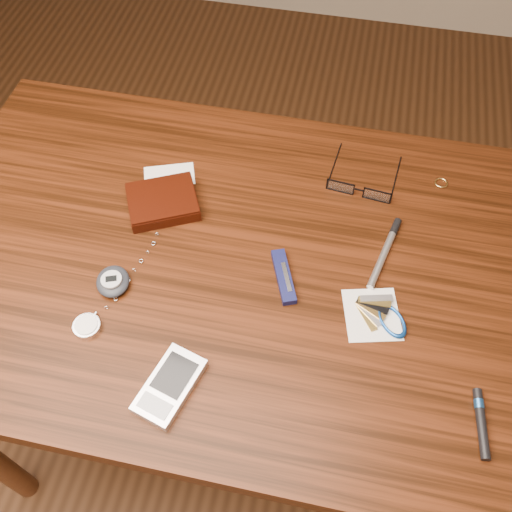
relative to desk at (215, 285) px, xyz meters
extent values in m
plane|color=#472814|center=(0.00, 0.00, -0.65)|extent=(3.80, 3.80, 0.00)
cube|color=#341508|center=(0.00, 0.00, 0.08)|extent=(1.00, 0.70, 0.03)
cylinder|color=#4C2814|center=(-0.45, 0.30, -0.29)|extent=(0.05, 0.05, 0.71)
cylinder|color=#4C2814|center=(0.45, 0.30, -0.29)|extent=(0.05, 0.05, 0.71)
cube|color=black|center=(-0.11, 0.08, 0.11)|extent=(0.15, 0.14, 0.02)
cube|color=black|center=(-0.11, 0.08, 0.13)|extent=(0.14, 0.14, 0.00)
cube|color=silver|center=(-0.12, 0.15, 0.10)|extent=(0.10, 0.08, 0.00)
cube|color=black|center=(0.19, 0.18, 0.12)|extent=(0.05, 0.01, 0.03)
cube|color=silver|center=(0.19, 0.18, 0.12)|extent=(0.04, 0.01, 0.02)
cylinder|color=black|center=(0.17, 0.24, 0.10)|extent=(0.01, 0.12, 0.00)
cube|color=black|center=(0.26, 0.17, 0.12)|extent=(0.05, 0.01, 0.03)
cube|color=silver|center=(0.26, 0.17, 0.12)|extent=(0.04, 0.01, 0.02)
cylinder|color=black|center=(0.29, 0.23, 0.10)|extent=(0.01, 0.12, 0.00)
cube|color=black|center=(0.22, 0.17, 0.12)|extent=(0.02, 0.00, 0.00)
torus|color=tan|center=(0.37, 0.23, 0.10)|extent=(0.03, 0.03, 0.00)
cylinder|color=silver|center=(-0.15, -0.17, 0.11)|extent=(0.04, 0.04, 0.01)
cylinder|color=silver|center=(-0.15, -0.17, 0.11)|extent=(0.03, 0.03, 0.00)
cylinder|color=silver|center=(-0.14, -0.15, 0.11)|extent=(0.01, 0.01, 0.01)
torus|color=silver|center=(-0.13, -0.13, 0.10)|extent=(0.01, 0.01, 0.01)
torus|color=silver|center=(-0.12, -0.12, 0.10)|extent=(0.01, 0.01, 0.00)
torus|color=silver|center=(-0.12, -0.10, 0.10)|extent=(0.01, 0.01, 0.01)
torus|color=silver|center=(-0.12, -0.08, 0.10)|extent=(0.01, 0.01, 0.00)
torus|color=silver|center=(-0.11, -0.06, 0.10)|extent=(0.01, 0.01, 0.01)
torus|color=silver|center=(-0.11, -0.04, 0.10)|extent=(0.01, 0.01, 0.00)
torus|color=silver|center=(-0.10, -0.02, 0.10)|extent=(0.01, 0.00, 0.01)
torus|color=silver|center=(-0.10, 0.00, 0.10)|extent=(0.01, 0.01, 0.00)
torus|color=silver|center=(-0.10, 0.02, 0.10)|extent=(0.01, 0.00, 0.01)
torus|color=silver|center=(-0.10, 0.04, 0.10)|extent=(0.01, 0.01, 0.00)
torus|color=silver|center=(-0.11, 0.05, 0.10)|extent=(0.01, 0.01, 0.01)
torus|color=silver|center=(-0.13, 0.06, 0.10)|extent=(0.01, 0.01, 0.00)
torus|color=silver|center=(-0.14, 0.08, 0.10)|extent=(0.01, 0.01, 0.01)
cube|color=silver|center=(0.00, -0.24, 0.11)|extent=(0.09, 0.12, 0.01)
cube|color=black|center=(0.01, -0.22, 0.12)|extent=(0.06, 0.07, 0.00)
cube|color=#A4A6AD|center=(-0.01, -0.27, 0.12)|extent=(0.05, 0.04, 0.00)
ellipsoid|color=black|center=(-0.14, -0.09, 0.11)|extent=(0.07, 0.07, 0.02)
cylinder|color=#A3A6AC|center=(-0.13, -0.10, 0.12)|extent=(0.03, 0.03, 0.00)
cube|color=black|center=(-0.13, -0.10, 0.13)|extent=(0.02, 0.02, 0.00)
cube|color=silver|center=(0.27, -0.06, 0.10)|extent=(0.10, 0.11, 0.00)
torus|color=#114196|center=(0.30, -0.07, 0.11)|extent=(0.07, 0.07, 0.01)
cube|color=#A3833A|center=(0.26, -0.07, 0.10)|extent=(0.04, 0.05, 0.00)
cube|color=silver|center=(0.27, -0.06, 0.11)|extent=(0.05, 0.04, 0.00)
cube|color=olive|center=(0.27, -0.06, 0.11)|extent=(0.05, 0.03, 0.00)
cube|color=black|center=(0.27, -0.05, 0.11)|extent=(0.05, 0.02, 0.00)
cube|color=#A3833A|center=(0.27, -0.04, 0.11)|extent=(0.05, 0.01, 0.00)
cube|color=silver|center=(0.27, -0.04, 0.11)|extent=(0.05, 0.02, 0.00)
cube|color=#0D0E3A|center=(0.13, -0.02, 0.11)|extent=(0.06, 0.10, 0.01)
cube|color=#BABABF|center=(0.13, -0.03, 0.12)|extent=(0.03, 0.05, 0.00)
cylinder|color=silver|center=(0.28, 0.06, 0.11)|extent=(0.05, 0.15, 0.01)
cylinder|color=black|center=(0.29, 0.11, 0.11)|extent=(0.02, 0.03, 0.01)
cylinder|color=black|center=(0.43, -0.20, 0.11)|extent=(0.02, 0.10, 0.01)
cylinder|color=#215396|center=(0.43, -0.18, 0.11)|extent=(0.02, 0.01, 0.01)
camera|label=1|loc=(0.18, -0.51, 0.87)|focal=40.00mm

